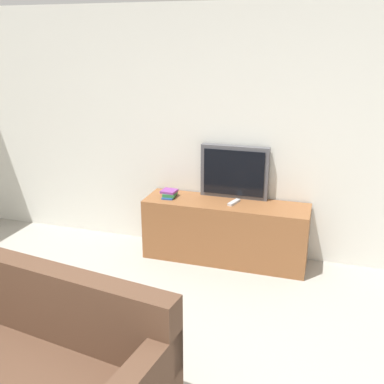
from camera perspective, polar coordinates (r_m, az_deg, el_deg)
The scene contains 5 objects.
wall_back at distance 4.80m, azimuth 1.97°, elevation 7.47°, with size 9.00×0.06×2.60m.
tv_stand at distance 4.77m, azimuth 4.23°, elevation -4.99°, with size 1.71×0.47×0.65m.
television at distance 4.73m, azimuth 5.41°, elevation 2.55°, with size 0.72×0.09×0.56m.
book_stack at distance 4.80m, azimuth -2.86°, elevation -0.19°, with size 0.16×0.22×0.08m.
remote_on_stand at distance 4.62m, azimuth 5.35°, elevation -1.31°, with size 0.10×0.20×0.02m.
Camera 1 is at (1.24, -1.51, 2.24)m, focal length 42.00 mm.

